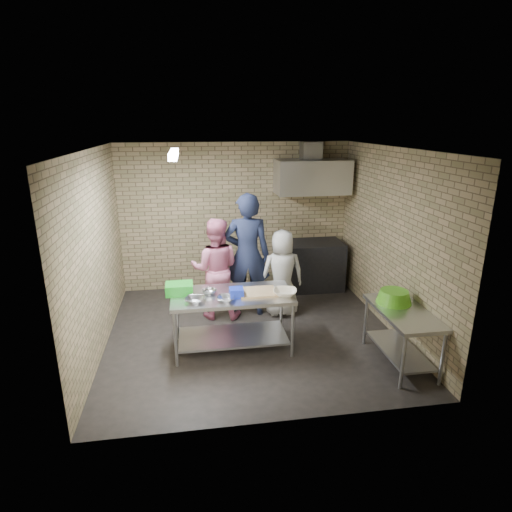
{
  "coord_description": "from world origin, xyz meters",
  "views": [
    {
      "loc": [
        -0.82,
        -5.68,
        3.04
      ],
      "look_at": [
        0.1,
        0.2,
        1.15
      ],
      "focal_mm": 29.81,
      "sensor_mm": 36.0,
      "label": 1
    }
  ],
  "objects_px": {
    "prep_table": "(232,321)",
    "bottle_green": "(333,180)",
    "green_crate": "(179,289)",
    "green_basin": "(394,297)",
    "side_counter": "(401,337)",
    "stove": "(310,265)",
    "man_navy": "(247,255)",
    "woman_pink": "(215,269)",
    "blue_tub": "(236,292)",
    "bottle_red": "(312,179)",
    "woman_white": "(282,273)"
  },
  "relations": [
    {
      "from": "stove",
      "to": "woman_white",
      "type": "xyz_separation_m",
      "value": [
        -0.76,
        -1.04,
        0.26
      ]
    },
    {
      "from": "side_counter",
      "to": "woman_pink",
      "type": "distance_m",
      "value": 2.92
    },
    {
      "from": "prep_table",
      "to": "blue_tub",
      "type": "bearing_deg",
      "value": -63.43
    },
    {
      "from": "bottle_red",
      "to": "woman_pink",
      "type": "distance_m",
      "value": 2.54
    },
    {
      "from": "green_crate",
      "to": "green_basin",
      "type": "bearing_deg",
      "value": -11.85
    },
    {
      "from": "green_crate",
      "to": "woman_pink",
      "type": "bearing_deg",
      "value": 59.97
    },
    {
      "from": "blue_tub",
      "to": "bottle_red",
      "type": "relative_size",
      "value": 1.01
    },
    {
      "from": "stove",
      "to": "woman_pink",
      "type": "distance_m",
      "value": 2.1
    },
    {
      "from": "prep_table",
      "to": "blue_tub",
      "type": "relative_size",
      "value": 9.0
    },
    {
      "from": "man_navy",
      "to": "woman_pink",
      "type": "bearing_deg",
      "value": 10.69
    },
    {
      "from": "bottle_green",
      "to": "blue_tub",
      "type": "bearing_deg",
      "value": -131.11
    },
    {
      "from": "man_navy",
      "to": "prep_table",
      "type": "bearing_deg",
      "value": 77.91
    },
    {
      "from": "blue_tub",
      "to": "side_counter",
      "type": "bearing_deg",
      "value": -16.61
    },
    {
      "from": "prep_table",
      "to": "blue_tub",
      "type": "xyz_separation_m",
      "value": [
        0.05,
        -0.1,
        0.47
      ]
    },
    {
      "from": "side_counter",
      "to": "stove",
      "type": "height_order",
      "value": "stove"
    },
    {
      "from": "stove",
      "to": "green_crate",
      "type": "relative_size",
      "value": 3.31
    },
    {
      "from": "green_crate",
      "to": "woman_white",
      "type": "xyz_separation_m",
      "value": [
        1.61,
        0.87,
        -0.18
      ]
    },
    {
      "from": "bottle_green",
      "to": "bottle_red",
      "type": "bearing_deg",
      "value": 180.0
    },
    {
      "from": "green_crate",
      "to": "man_navy",
      "type": "bearing_deg",
      "value": 43.0
    },
    {
      "from": "bottle_green",
      "to": "stove",
      "type": "bearing_deg",
      "value": -151.93
    },
    {
      "from": "stove",
      "to": "man_navy",
      "type": "height_order",
      "value": "man_navy"
    },
    {
      "from": "green_crate",
      "to": "blue_tub",
      "type": "bearing_deg",
      "value": -16.35
    },
    {
      "from": "prep_table",
      "to": "green_basin",
      "type": "xyz_separation_m",
      "value": [
        2.1,
        -0.47,
        0.43
      ]
    },
    {
      "from": "side_counter",
      "to": "green_crate",
      "type": "xyz_separation_m",
      "value": [
        -2.82,
        0.84,
        0.51
      ]
    },
    {
      "from": "green_crate",
      "to": "bottle_green",
      "type": "bearing_deg",
      "value": 37.35
    },
    {
      "from": "side_counter",
      "to": "prep_table",
      "type": "bearing_deg",
      "value": 161.3
    },
    {
      "from": "prep_table",
      "to": "woman_white",
      "type": "bearing_deg",
      "value": 47.36
    },
    {
      "from": "prep_table",
      "to": "side_counter",
      "type": "distance_m",
      "value": 2.24
    },
    {
      "from": "prep_table",
      "to": "bottle_green",
      "type": "distance_m",
      "value": 3.5
    },
    {
      "from": "stove",
      "to": "bottle_red",
      "type": "xyz_separation_m",
      "value": [
        0.05,
        0.24,
        1.58
      ]
    },
    {
      "from": "bottle_red",
      "to": "bottle_green",
      "type": "height_order",
      "value": "bottle_red"
    },
    {
      "from": "green_basin",
      "to": "woman_white",
      "type": "height_order",
      "value": "woman_white"
    },
    {
      "from": "man_navy",
      "to": "woman_pink",
      "type": "height_order",
      "value": "man_navy"
    },
    {
      "from": "bottle_red",
      "to": "woman_white",
      "type": "height_order",
      "value": "bottle_red"
    },
    {
      "from": "stove",
      "to": "bottle_green",
      "type": "height_order",
      "value": "bottle_green"
    },
    {
      "from": "man_navy",
      "to": "stove",
      "type": "bearing_deg",
      "value": -138.94
    },
    {
      "from": "bottle_red",
      "to": "prep_table",
      "type": "bearing_deg",
      "value": -127.12
    },
    {
      "from": "bottle_red",
      "to": "woman_pink",
      "type": "relative_size",
      "value": 0.11
    },
    {
      "from": "blue_tub",
      "to": "prep_table",
      "type": "bearing_deg",
      "value": 116.57
    },
    {
      "from": "green_crate",
      "to": "man_navy",
      "type": "relative_size",
      "value": 0.18
    },
    {
      "from": "blue_tub",
      "to": "woman_white",
      "type": "xyz_separation_m",
      "value": [
        0.86,
        1.09,
        -0.16
      ]
    },
    {
      "from": "blue_tub",
      "to": "bottle_red",
      "type": "bearing_deg",
      "value": 54.86
    },
    {
      "from": "woman_white",
      "to": "green_basin",
      "type": "bearing_deg",
      "value": 128.8
    },
    {
      "from": "blue_tub",
      "to": "green_basin",
      "type": "distance_m",
      "value": 2.08
    },
    {
      "from": "blue_tub",
      "to": "green_basin",
      "type": "xyz_separation_m",
      "value": [
        2.05,
        -0.37,
        -0.04
      ]
    },
    {
      "from": "bottle_green",
      "to": "man_navy",
      "type": "height_order",
      "value": "bottle_green"
    },
    {
      "from": "prep_table",
      "to": "man_navy",
      "type": "bearing_deg",
      "value": 72.05
    },
    {
      "from": "stove",
      "to": "bottle_red",
      "type": "relative_size",
      "value": 6.67
    },
    {
      "from": "green_basin",
      "to": "bottle_green",
      "type": "distance_m",
      "value": 2.98
    },
    {
      "from": "woman_white",
      "to": "prep_table",
      "type": "bearing_deg",
      "value": 46.93
    }
  ]
}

